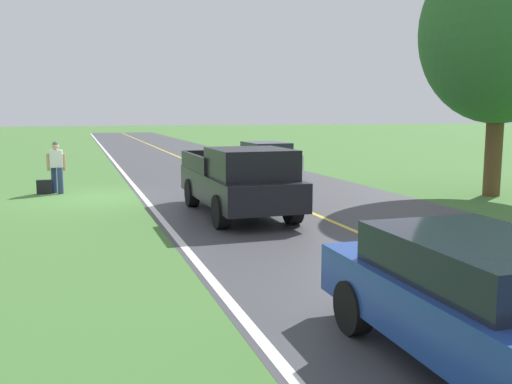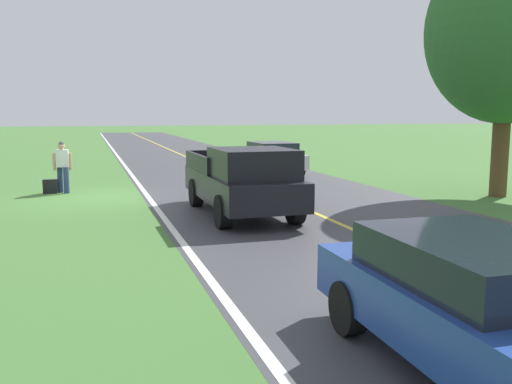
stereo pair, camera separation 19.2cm
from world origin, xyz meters
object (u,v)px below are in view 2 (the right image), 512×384
object	(u,v)px
sedan_ahead_same_lane	(482,304)
suitcase_carried	(50,186)
pickup_truck_passing	(243,179)
tree_far_side_near	(508,31)
hitchhiker_walking	(63,164)
sedan_near_oncoming	(271,157)

from	to	relation	value
sedan_ahead_same_lane	suitcase_carried	bearing A→B (deg)	-71.67
pickup_truck_passing	sedan_ahead_same_lane	size ratio (longest dim) A/B	1.22
tree_far_side_near	suitcase_carried	bearing A→B (deg)	-19.40
hitchhiker_walking	suitcase_carried	world-z (taller)	hitchhiker_walking
hitchhiker_walking	tree_far_side_near	size ratio (longest dim) A/B	0.22
tree_far_side_near	sedan_ahead_same_lane	distance (m)	14.30
tree_far_side_near	sedan_ahead_same_lane	xyz separation A→B (m)	(8.92, 10.25, -4.45)
hitchhiker_walking	tree_far_side_near	world-z (taller)	tree_far_side_near
suitcase_carried	tree_far_side_near	size ratio (longest dim) A/B	0.06
pickup_truck_passing	sedan_near_oncoming	distance (m)	10.19
tree_far_side_near	sedan_near_oncoming	bearing A→B (deg)	-59.93
tree_far_side_near	sedan_near_oncoming	world-z (taller)	tree_far_side_near
sedan_near_oncoming	sedan_ahead_same_lane	xyz separation A→B (m)	(4.00, 18.75, 0.00)
pickup_truck_passing	sedan_near_oncoming	xyz separation A→B (m)	(-3.90, -9.41, -0.21)
pickup_truck_passing	tree_far_side_near	distance (m)	9.83
sedan_ahead_same_lane	pickup_truck_passing	bearing A→B (deg)	-90.57
hitchhiker_walking	sedan_near_oncoming	size ratio (longest dim) A/B	0.39
suitcase_carried	tree_far_side_near	distance (m)	15.59
pickup_truck_passing	sedan_ahead_same_lane	xyz separation A→B (m)	(0.09, 9.34, -0.21)
suitcase_carried	sedan_near_oncoming	bearing A→B (deg)	115.61
suitcase_carried	pickup_truck_passing	bearing A→B (deg)	45.21
sedan_ahead_same_lane	tree_far_side_near	bearing A→B (deg)	-131.02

